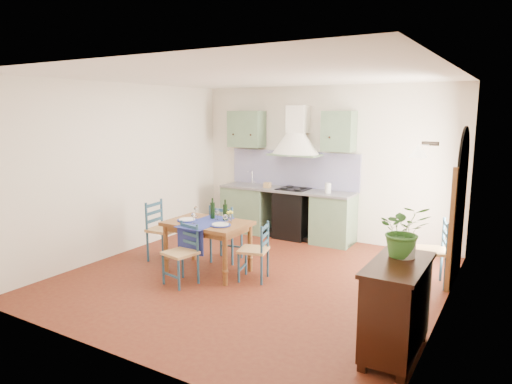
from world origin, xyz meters
TOP-DOWN VIEW (x-y plane):
  - floor at (0.00, 0.00)m, footprint 5.00×5.00m
  - back_wall at (-0.47, 2.29)m, footprint 5.00×0.96m
  - right_wall at (2.50, 0.28)m, footprint 0.26×5.00m
  - left_wall at (-2.50, 0.00)m, footprint 0.04×5.00m
  - ceiling at (0.00, 0.00)m, footprint 5.00×5.00m
  - dining_table at (-0.70, -0.14)m, footprint 1.19×0.90m
  - chair_near at (-0.72, -0.69)m, footprint 0.46×0.46m
  - chair_far at (-0.75, 0.40)m, footprint 0.49×0.49m
  - chair_left at (-1.66, -0.05)m, footprint 0.47×0.47m
  - chair_right at (0.07, -0.07)m, footprint 0.47×0.47m
  - chair_spare at (2.23, 1.01)m, footprint 0.53×0.53m
  - sideboard at (2.26, -1.09)m, footprint 0.50×1.05m
  - potted_plant at (2.25, -0.89)m, footprint 0.60×0.57m

SIDE VIEW (x-z plane):
  - floor at x=0.00m, z-range 0.00..0.00m
  - chair_right at x=0.07m, z-range 0.01..0.84m
  - chair_near at x=-0.72m, z-range 0.01..0.85m
  - chair_spare at x=2.23m, z-range 0.02..0.93m
  - chair_far at x=-0.75m, z-range 0.02..0.93m
  - chair_left at x=-1.66m, z-range 0.02..0.96m
  - sideboard at x=2.26m, z-range 0.04..0.98m
  - dining_table at x=-0.70m, z-range 0.13..1.21m
  - back_wall at x=-0.47m, z-range -0.35..2.45m
  - potted_plant at x=2.25m, z-range 0.94..1.47m
  - right_wall at x=2.50m, z-range -0.06..2.74m
  - left_wall at x=-2.50m, z-range 0.00..2.80m
  - ceiling at x=0.00m, z-range 2.80..2.81m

